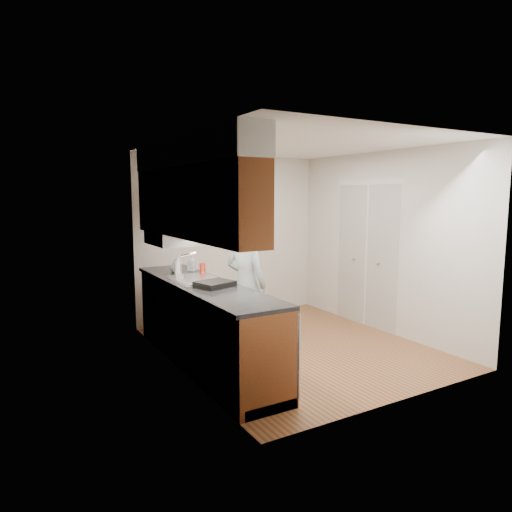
# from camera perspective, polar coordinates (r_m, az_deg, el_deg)

# --- Properties ---
(floor) EXTENTS (3.50, 3.50, 0.00)m
(floor) POSITION_cam_1_polar(r_m,az_deg,el_deg) (5.88, 4.61, -11.26)
(floor) COLOR #9B623B
(floor) RESTS_ON ground
(ceiling) EXTENTS (3.50, 3.50, 0.00)m
(ceiling) POSITION_cam_1_polar(r_m,az_deg,el_deg) (5.60, 4.89, 13.73)
(ceiling) COLOR white
(ceiling) RESTS_ON wall_left
(wall_left) EXTENTS (0.02, 3.50, 2.50)m
(wall_left) POSITION_cam_1_polar(r_m,az_deg,el_deg) (4.91, -9.79, -0.12)
(wall_left) COLOR silver
(wall_left) RESTS_ON floor
(wall_right) EXTENTS (0.02, 3.50, 2.50)m
(wall_right) POSITION_cam_1_polar(r_m,az_deg,el_deg) (6.57, 15.57, 1.65)
(wall_right) COLOR silver
(wall_right) RESTS_ON floor
(wall_back) EXTENTS (3.00, 0.02, 2.50)m
(wall_back) POSITION_cam_1_polar(r_m,az_deg,el_deg) (7.11, -3.31, 2.35)
(wall_back) COLOR silver
(wall_back) RESTS_ON floor
(counter) EXTENTS (0.64, 2.80, 1.30)m
(counter) POSITION_cam_1_polar(r_m,az_deg,el_deg) (5.18, -6.44, -8.26)
(counter) COLOR brown
(counter) RESTS_ON floor
(upper_cabinets) EXTENTS (0.47, 2.80, 1.21)m
(upper_cabinets) POSITION_cam_1_polar(r_m,az_deg,el_deg) (4.97, -8.31, 8.08)
(upper_cabinets) COLOR brown
(upper_cabinets) RESTS_ON wall_left
(closet_door) EXTENTS (0.02, 1.22, 2.05)m
(closet_door) POSITION_cam_1_polar(r_m,az_deg,el_deg) (6.80, 13.63, 0.00)
(closet_door) COLOR silver
(closet_door) RESTS_ON wall_right
(floor_mat) EXTENTS (0.65, 0.96, 0.02)m
(floor_mat) POSITION_cam_1_polar(r_m,az_deg,el_deg) (5.91, -1.24, -11.08)
(floor_mat) COLOR #555558
(floor_mat) RESTS_ON floor
(person) EXTENTS (0.65, 0.75, 1.78)m
(person) POSITION_cam_1_polar(r_m,az_deg,el_deg) (5.68, -1.27, -2.45)
(person) COLOR #98B3B9
(person) RESTS_ON floor_mat
(soap_bottle_a) EXTENTS (0.12, 0.12, 0.24)m
(soap_bottle_a) POSITION_cam_1_polar(r_m,az_deg,el_deg) (5.58, -9.75, -1.18)
(soap_bottle_a) COLOR silver
(soap_bottle_a) RESTS_ON counter
(soap_bottle_b) EXTENTS (0.13, 0.13, 0.20)m
(soap_bottle_b) POSITION_cam_1_polar(r_m,az_deg,el_deg) (5.89, -8.02, -0.84)
(soap_bottle_b) COLOR silver
(soap_bottle_b) RESTS_ON counter
(soap_bottle_c) EXTENTS (0.18, 0.18, 0.16)m
(soap_bottle_c) POSITION_cam_1_polar(r_m,az_deg,el_deg) (5.81, -10.11, -1.21)
(soap_bottle_c) COLOR silver
(soap_bottle_c) RESTS_ON counter
(soda_can) EXTENTS (0.08, 0.08, 0.13)m
(soda_can) POSITION_cam_1_polar(r_m,az_deg,el_deg) (5.66, -6.71, -1.54)
(soda_can) COLOR red
(soda_can) RESTS_ON counter
(steel_can) EXTENTS (0.09, 0.09, 0.13)m
(steel_can) POSITION_cam_1_polar(r_m,az_deg,el_deg) (5.90, -7.88, -1.19)
(steel_can) COLOR #A5A5AA
(steel_can) RESTS_ON counter
(dish_rack) EXTENTS (0.43, 0.39, 0.06)m
(dish_rack) POSITION_cam_1_polar(r_m,az_deg,el_deg) (4.86, -5.17, -3.49)
(dish_rack) COLOR black
(dish_rack) RESTS_ON counter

